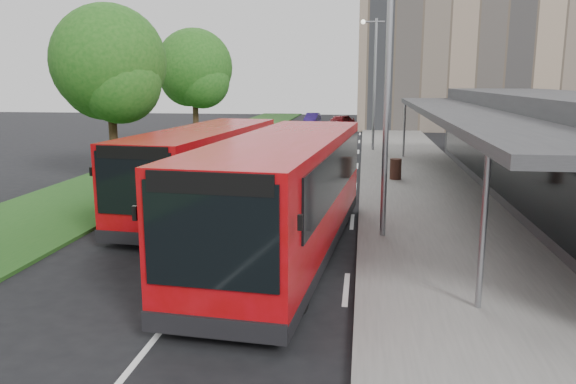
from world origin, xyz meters
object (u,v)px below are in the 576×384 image
litter_bin (396,169)px  car_far (312,119)px  tree_mid (110,70)px  lamp_post_near (385,72)px  bus_main (285,196)px  bollard (387,148)px  car_near (340,122)px  tree_far (194,72)px  bus_second (205,169)px  lamp_post_far (374,76)px

litter_bin → car_far: bearing=101.7°
tree_mid → lamp_post_near: bearing=-32.4°
bus_main → bollard: 18.95m
tree_mid → car_near: (8.41, 29.44, -4.25)m
tree_far → litter_bin: (12.06, -9.69, -4.34)m
tree_mid → bus_second: (5.17, -4.10, -3.45)m
lamp_post_near → bus_second: size_ratio=0.77×
lamp_post_near → bollard: bearing=87.2°
bus_main → car_near: 38.24m
bus_main → lamp_post_far: bearing=88.5°
litter_bin → car_far: size_ratio=0.26×
tree_mid → car_far: tree_mid is taller
bollard → tree_mid: bearing=-140.6°
bus_second → car_far: size_ratio=2.89×
lamp_post_near → bollard: size_ratio=8.47×
tree_mid → lamp_post_near: 13.18m
tree_far → lamp_post_far: size_ratio=0.96×
car_near → bollard: bearing=-56.1°
tree_far → tree_mid: bearing=-90.0°
bus_second → bollard: bus_second is taller
tree_mid → bollard: size_ratio=8.07×
tree_far → lamp_post_far: (11.13, 0.95, -0.23)m
lamp_post_near → bus_main: bearing=-145.2°
lamp_post_near → lamp_post_far: same height
litter_bin → car_far: 32.71m
car_far → tree_far: bearing=-99.5°
bus_main → litter_bin: size_ratio=12.10×
lamp_post_near → bollard: (0.84, 16.90, -4.10)m
car_far → bus_main: bearing=-81.5°
lamp_post_near → litter_bin: (0.93, 9.36, -4.11)m
car_far → lamp_post_near: bearing=-78.0°
lamp_post_far → bus_second: 18.35m
bollard → lamp_post_far: bearing=105.1°
car_near → bus_main: bearing=-66.0°
tree_mid → lamp_post_far: size_ratio=0.95×
bus_main → bus_second: bus_main is taller
tree_far → bollard: (11.97, -2.15, -4.32)m
bus_main → litter_bin: bearing=77.9°
tree_mid → tree_far: (-0.00, 12.00, 0.03)m
tree_mid → tree_far: bearing=90.0°
bus_second → tree_mid: bearing=146.8°
tree_far → bollard: bearing=-10.2°
litter_bin → bollard: bearing=90.7°
tree_far → bus_second: size_ratio=0.74×
lamp_post_far → car_far: bearing=104.9°
lamp_post_near → lamp_post_far: size_ratio=1.00×
tree_mid → tree_far: size_ratio=0.99×
tree_far → lamp_post_far: 11.17m
car_far → tree_mid: bearing=-94.8°
bus_main → car_far: (-3.21, 43.12, -1.00)m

